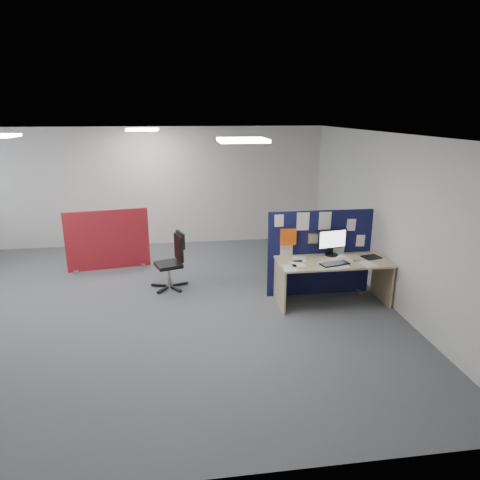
{
  "coord_description": "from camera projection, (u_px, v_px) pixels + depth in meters",
  "views": [
    {
      "loc": [
        1.22,
        -6.41,
        3.01
      ],
      "look_at": [
        2.14,
        0.21,
        1.0
      ],
      "focal_mm": 32.0,
      "sensor_mm": 36.0,
      "label": 1
    }
  ],
  "objects": [
    {
      "name": "navy_divider",
      "position": [
        318.0,
        253.0,
        7.18
      ],
      "size": [
        1.77,
        0.3,
        1.46
      ],
      "color": "#100F37",
      "rests_on": "floor"
    },
    {
      "name": "paper_tray",
      "position": [
        371.0,
        257.0,
        6.97
      ],
      "size": [
        0.33,
        0.28,
        0.01
      ],
      "primitive_type": "cube",
      "rotation": [
        0.0,
        0.0,
        0.25
      ],
      "color": "black",
      "rests_on": "main_desk"
    },
    {
      "name": "ceiling",
      "position": [
        92.0,
        135.0,
        6.01
      ],
      "size": [
        9.0,
        7.0,
        0.02
      ],
      "primitive_type": "cube",
      "color": "white",
      "rests_on": "wall_back"
    },
    {
      "name": "office_chair",
      "position": [
        174.0,
        257.0,
        7.5
      ],
      "size": [
        0.66,
        0.62,
        0.98
      ],
      "rotation": [
        0.0,
        0.0,
        0.32
      ],
      "color": "black",
      "rests_on": "floor"
    },
    {
      "name": "red_divider",
      "position": [
        108.0,
        240.0,
        8.39
      ],
      "size": [
        1.58,
        0.3,
        1.19
      ],
      "rotation": [
        0.0,
        0.0,
        0.16
      ],
      "color": "maroon",
      "rests_on": "floor"
    },
    {
      "name": "mouse",
      "position": [
        356.0,
        261.0,
        6.78
      ],
      "size": [
        0.11,
        0.08,
        0.03
      ],
      "primitive_type": "cube",
      "rotation": [
        0.0,
        0.0,
        -0.23
      ],
      "color": "#9E9DA2",
      "rests_on": "main_desk"
    },
    {
      "name": "floor",
      "position": [
        109.0,
        309.0,
        6.79
      ],
      "size": [
        9.0,
        9.0,
        0.0
      ],
      "primitive_type": "plane",
      "color": "#56585E",
      "rests_on": "ground"
    },
    {
      "name": "desk_papers",
      "position": [
        323.0,
        262.0,
        6.74
      ],
      "size": [
        1.49,
        0.86,
        0.0
      ],
      "color": "white",
      "rests_on": "main_desk"
    },
    {
      "name": "keyboard",
      "position": [
        335.0,
        264.0,
        6.65
      ],
      "size": [
        0.48,
        0.29,
        0.02
      ],
      "primitive_type": "cube",
      "rotation": [
        0.0,
        0.0,
        0.25
      ],
      "color": "black",
      "rests_on": "main_desk"
    },
    {
      "name": "wall_front",
      "position": [
        17.0,
        352.0,
        3.08
      ],
      "size": [
        9.0,
        0.02,
        2.7
      ],
      "primitive_type": "cube",
      "color": "silver",
      "rests_on": "floor"
    },
    {
      "name": "monitor_main",
      "position": [
        332.0,
        241.0,
        7.0
      ],
      "size": [
        0.51,
        0.21,
        0.44
      ],
      "rotation": [
        0.0,
        0.0,
        0.18
      ],
      "color": "black",
      "rests_on": "main_desk"
    },
    {
      "name": "wall_right",
      "position": [
        385.0,
        218.0,
        6.99
      ],
      "size": [
        0.02,
        7.0,
        2.7
      ],
      "primitive_type": "cube",
      "color": "silver",
      "rests_on": "floor"
    },
    {
      "name": "main_desk",
      "position": [
        332.0,
        270.0,
        6.92
      ],
      "size": [
        1.79,
        0.79,
        0.73
      ],
      "color": "tan",
      "rests_on": "floor"
    },
    {
      "name": "wall_back",
      "position": [
        127.0,
        188.0,
        9.72
      ],
      "size": [
        9.0,
        0.02,
        2.7
      ],
      "primitive_type": "cube",
      "color": "silver",
      "rests_on": "floor"
    },
    {
      "name": "ceiling_lights",
      "position": [
        122.0,
        134.0,
        6.7
      ],
      "size": [
        4.1,
        4.1,
        0.04
      ],
      "color": "white",
      "rests_on": "ceiling"
    }
  ]
}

